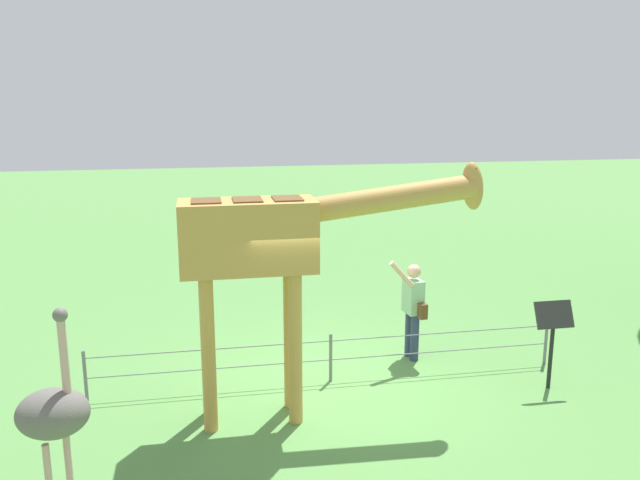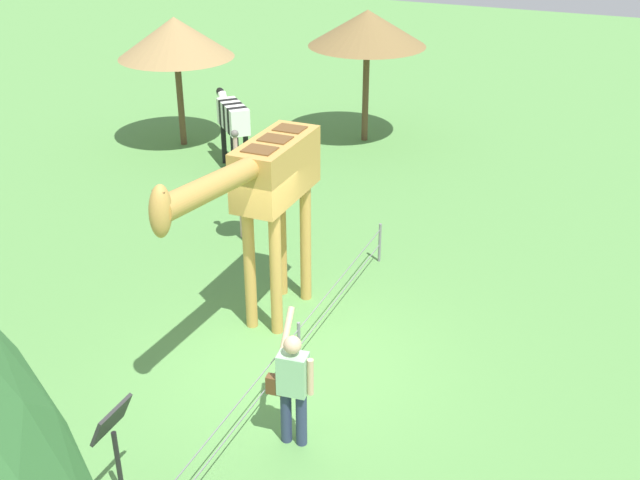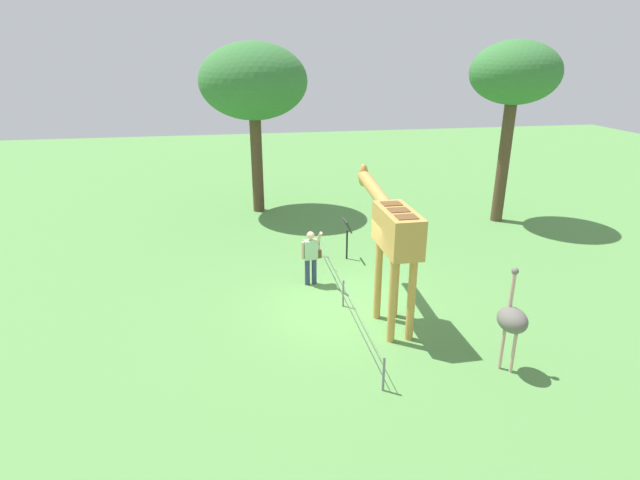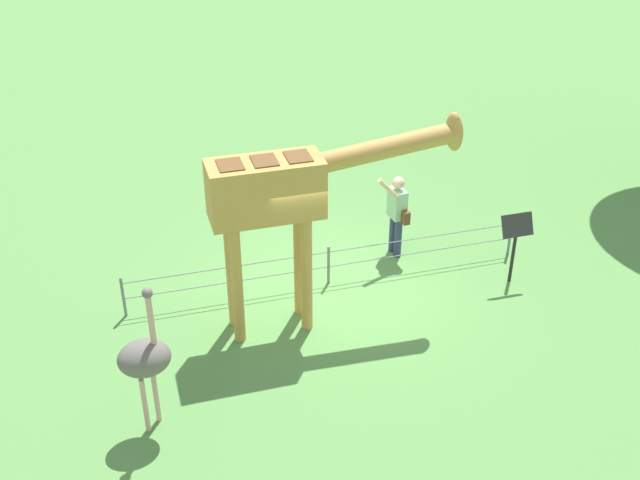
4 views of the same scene
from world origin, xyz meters
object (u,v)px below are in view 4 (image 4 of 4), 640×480
object	(u,v)px
ostrich	(145,358)
visitor	(397,211)
info_sign	(516,234)
giraffe	(289,195)

from	to	relation	value
ostrich	visitor	bearing A→B (deg)	34.47
info_sign	ostrich	bearing A→B (deg)	-163.78
ostrich	info_sign	world-z (taller)	ostrich
giraffe	info_sign	bearing A→B (deg)	1.32
giraffe	info_sign	size ratio (longest dim) A/B	3.02
visitor	giraffe	bearing A→B (deg)	-147.51
giraffe	info_sign	xyz separation A→B (m)	(4.00, 0.09, -1.38)
visitor	ostrich	xyz separation A→B (m)	(-4.77, -3.28, 0.27)
giraffe	info_sign	distance (m)	4.23
giraffe	ostrich	world-z (taller)	giraffe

